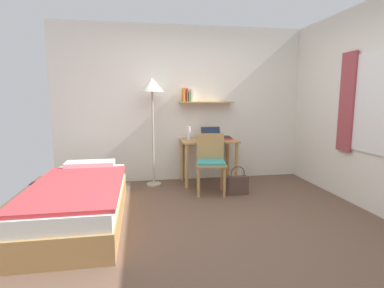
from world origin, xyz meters
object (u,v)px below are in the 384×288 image
object	(u,v)px
desk	(209,148)
water_bottle	(189,133)
bed	(80,201)
standing_lamp	(152,92)
handbag	(238,184)
laptop	(211,136)
book_stack	(225,138)
desk_chair	(211,160)

from	to	relation	value
desk	water_bottle	xyz separation A→B (m)	(-0.32, 0.06, 0.25)
bed	standing_lamp	size ratio (longest dim) A/B	1.18
desk	handbag	bearing A→B (deg)	-66.83
desk	laptop	distance (m)	0.20
bed	book_stack	xyz separation A→B (m)	(2.08, 1.31, 0.52)
water_bottle	book_stack	bearing A→B (deg)	-6.98
laptop	handbag	xyz separation A→B (m)	(0.24, -0.70, -0.64)
water_bottle	handbag	world-z (taller)	water_bottle
water_bottle	handbag	distance (m)	1.18
standing_lamp	handbag	size ratio (longest dim) A/B	4.05
bed	desk	size ratio (longest dim) A/B	2.26
handbag	desk_chair	bearing A→B (deg)	157.38
bed	desk	world-z (taller)	desk
desk	water_bottle	size ratio (longest dim) A/B	4.18
bed	handbag	bearing A→B (deg)	17.14
standing_lamp	water_bottle	size ratio (longest dim) A/B	7.96
desk_chair	handbag	xyz separation A→B (m)	(0.37, -0.16, -0.35)
laptop	book_stack	world-z (taller)	laptop
bed	book_stack	distance (m)	2.51
laptop	handbag	bearing A→B (deg)	-71.27
standing_lamp	book_stack	size ratio (longest dim) A/B	6.77
water_bottle	book_stack	xyz separation A→B (m)	(0.59, -0.07, -0.08)
desk_chair	book_stack	xyz separation A→B (m)	(0.36, 0.51, 0.26)
desk_chair	desk	bearing A→B (deg)	80.71
desk_chair	bed	bearing A→B (deg)	-155.04
desk_chair	standing_lamp	distance (m)	1.41
bed	laptop	distance (m)	2.36
desk_chair	laptop	world-z (taller)	laptop
desk	desk_chair	xyz separation A→B (m)	(-0.08, -0.52, -0.09)
laptop	water_bottle	xyz separation A→B (m)	(-0.37, 0.03, 0.06)
laptop	desk	bearing A→B (deg)	-148.55
laptop	book_stack	distance (m)	0.23
desk	laptop	size ratio (longest dim) A/B	2.76
laptop	water_bottle	world-z (taller)	water_bottle
water_bottle	book_stack	size ratio (longest dim) A/B	0.85
desk_chair	book_stack	size ratio (longest dim) A/B	3.44
desk_chair	book_stack	bearing A→B (deg)	54.92
standing_lamp	book_stack	distance (m)	1.40
desk	standing_lamp	bearing A→B (deg)	178.21
standing_lamp	water_bottle	bearing A→B (deg)	3.53
bed	laptop	bearing A→B (deg)	36.04
bed	desk_chair	size ratio (longest dim) A/B	2.33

